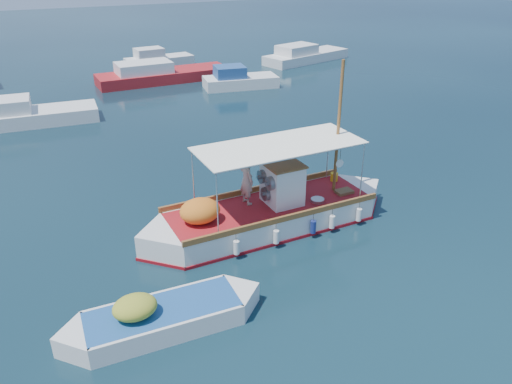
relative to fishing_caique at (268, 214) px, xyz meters
name	(u,v)px	position (x,y,z in m)	size (l,w,h in m)	color
ground	(281,219)	(0.72, 0.35, -0.54)	(160.00, 160.00, 0.00)	black
fishing_caique	(268,214)	(0.00, 0.00, 0.00)	(9.95, 2.97, 6.07)	white
dinghy	(162,319)	(-5.03, -3.67, -0.25)	(5.69, 1.67, 1.39)	white
bg_boat_nw	(21,117)	(-7.79, 16.65, -0.05)	(8.13, 2.86, 1.80)	silver
bg_boat_n	(160,75)	(2.27, 23.36, -0.05)	(10.11, 3.11, 1.80)	#A81C1F
bg_boat_ne	(238,81)	(7.02, 19.20, -0.05)	(5.59, 2.97, 1.80)	silver
bg_boat_e	(304,56)	(16.00, 25.12, -0.05)	(8.84, 4.80, 1.80)	silver
bg_boat_far_n	(157,61)	(3.53, 28.81, -0.05)	(5.89, 2.52, 1.80)	silver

